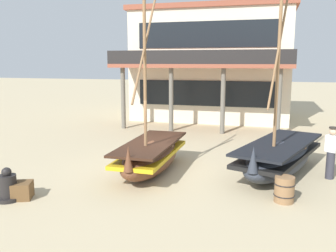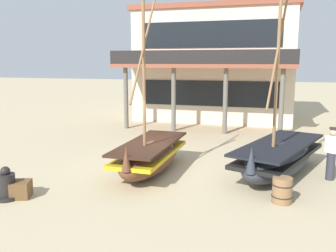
# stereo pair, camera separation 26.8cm
# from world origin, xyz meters

# --- Properties ---
(ground_plane) EXTENTS (120.00, 120.00, 0.00)m
(ground_plane) POSITION_xyz_m (0.00, 0.00, 0.00)
(ground_plane) COLOR tan
(fishing_boat_near_left) EXTENTS (3.07, 5.09, 6.15)m
(fishing_boat_near_left) POSITION_xyz_m (3.89, 0.74, 0.61)
(fishing_boat_near_left) COLOR #2D333D
(fishing_boat_near_left) RESTS_ON ground
(fishing_boat_centre_large) EXTENTS (1.48, 4.23, 5.78)m
(fishing_boat_centre_large) POSITION_xyz_m (-0.25, -0.24, 0.60)
(fishing_boat_centre_large) COLOR brown
(fishing_boat_centre_large) RESTS_ON ground
(fisherman_by_hull) EXTENTS (0.42, 0.38, 1.68)m
(fisherman_by_hull) POSITION_xyz_m (5.46, 0.70, 0.83)
(fisherman_by_hull) COLOR #33333D
(fisherman_by_hull) RESTS_ON ground
(capstan_winch) EXTENTS (0.68, 0.68, 0.91)m
(capstan_winch) POSITION_xyz_m (-3.20, -3.63, 0.35)
(capstan_winch) COLOR black
(capstan_winch) RESTS_ON ground
(wooden_barrel) EXTENTS (0.56, 0.56, 0.70)m
(wooden_barrel) POSITION_xyz_m (3.99, -1.75, 0.35)
(wooden_barrel) COLOR olive
(wooden_barrel) RESTS_ON ground
(cargo_crate) EXTENTS (0.72, 0.72, 0.46)m
(cargo_crate) POSITION_xyz_m (-2.92, -3.44, 0.23)
(cargo_crate) COLOR brown
(cargo_crate) RESTS_ON ground
(harbor_building_main) EXTENTS (10.04, 10.04, 7.06)m
(harbor_building_main) POSITION_xyz_m (-0.18, 13.10, 3.54)
(harbor_building_main) COLOR beige
(harbor_building_main) RESTS_ON ground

